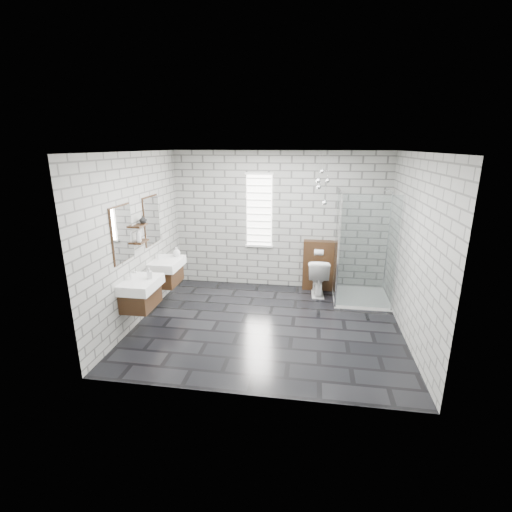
% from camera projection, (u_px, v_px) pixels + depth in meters
% --- Properties ---
extents(floor, '(4.20, 3.60, 0.02)m').
position_uv_depth(floor, '(267.00, 325.00, 6.01)').
color(floor, black).
rests_on(floor, ground).
extents(ceiling, '(4.20, 3.60, 0.02)m').
position_uv_depth(ceiling, '(269.00, 151.00, 5.23)').
color(ceiling, white).
rests_on(ceiling, wall_back).
extents(wall_back, '(4.20, 0.02, 2.70)m').
position_uv_depth(wall_back, '(279.00, 221.00, 7.34)').
color(wall_back, '#9D9E98').
rests_on(wall_back, floor).
extents(wall_front, '(4.20, 0.02, 2.70)m').
position_uv_depth(wall_front, '(247.00, 287.00, 3.91)').
color(wall_front, '#9D9E98').
rests_on(wall_front, floor).
extents(wall_left, '(0.02, 3.60, 2.70)m').
position_uv_depth(wall_left, '(138.00, 239.00, 5.93)').
color(wall_left, '#9D9E98').
rests_on(wall_left, floor).
extents(wall_right, '(0.02, 3.60, 2.70)m').
position_uv_depth(wall_right, '(414.00, 250.00, 5.31)').
color(wall_right, '#9D9E98').
rests_on(wall_right, floor).
extents(vanity_left, '(0.47, 0.70, 1.57)m').
position_uv_depth(vanity_left, '(139.00, 285.00, 5.60)').
color(vanity_left, '#382211').
rests_on(vanity_left, wall_left).
extents(vanity_right, '(0.47, 0.70, 1.57)m').
position_uv_depth(vanity_right, '(165.00, 265.00, 6.57)').
color(vanity_right, '#382211').
rests_on(vanity_right, wall_left).
extents(shelf_lower, '(0.14, 0.30, 0.03)m').
position_uv_depth(shelf_lower, '(141.00, 242.00, 5.88)').
color(shelf_lower, '#382211').
rests_on(shelf_lower, wall_left).
extents(shelf_upper, '(0.14, 0.30, 0.03)m').
position_uv_depth(shelf_upper, '(140.00, 226.00, 5.81)').
color(shelf_upper, '#382211').
rests_on(shelf_upper, wall_left).
extents(window, '(0.56, 0.05, 1.48)m').
position_uv_depth(window, '(259.00, 211.00, 7.31)').
color(window, white).
rests_on(window, wall_back).
extents(cistern_panel, '(0.60, 0.20, 1.00)m').
position_uv_depth(cistern_panel, '(318.00, 265.00, 7.36)').
color(cistern_panel, '#382211').
rests_on(cistern_panel, floor).
extents(flush_plate, '(0.18, 0.01, 0.12)m').
position_uv_depth(flush_plate, '(319.00, 252.00, 7.17)').
color(flush_plate, silver).
rests_on(flush_plate, cistern_panel).
extents(shower_enclosure, '(1.00, 1.00, 2.03)m').
position_uv_depth(shower_enclosure, '(357.00, 276.00, 6.77)').
color(shower_enclosure, white).
rests_on(shower_enclosure, floor).
extents(pendant_cluster, '(0.26, 0.25, 0.95)m').
position_uv_depth(pendant_cluster, '(322.00, 184.00, 6.59)').
color(pendant_cluster, silver).
rests_on(pendant_cluster, ceiling).
extents(toilet, '(0.43, 0.72, 0.72)m').
position_uv_depth(toilet, '(318.00, 276.00, 7.16)').
color(toilet, white).
rests_on(toilet, floor).
extents(soap_bottle_a, '(0.10, 0.10, 0.17)m').
position_uv_depth(soap_bottle_a, '(149.00, 273.00, 5.60)').
color(soap_bottle_a, '#B2B2B2').
rests_on(soap_bottle_a, vanity_left).
extents(soap_bottle_b, '(0.18, 0.18, 0.17)m').
position_uv_depth(soap_bottle_b, '(177.00, 252.00, 6.73)').
color(soap_bottle_b, '#B2B2B2').
rests_on(soap_bottle_b, vanity_right).
extents(soap_bottle_c, '(0.10, 0.10, 0.21)m').
position_uv_depth(soap_bottle_c, '(138.00, 235.00, 5.76)').
color(soap_bottle_c, '#B2B2B2').
rests_on(soap_bottle_c, shelf_lower).
extents(vase, '(0.14, 0.14, 0.12)m').
position_uv_depth(vase, '(143.00, 219.00, 5.89)').
color(vase, '#B2B2B2').
rests_on(vase, shelf_upper).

